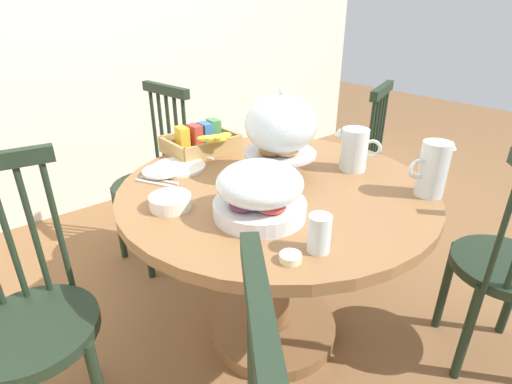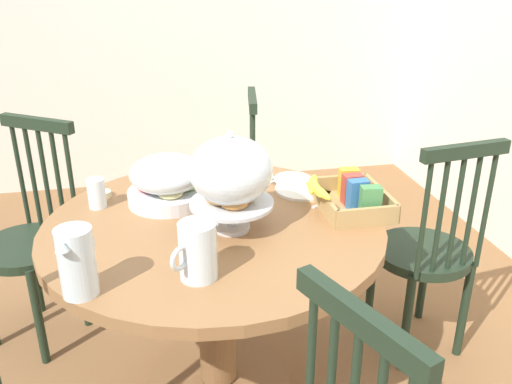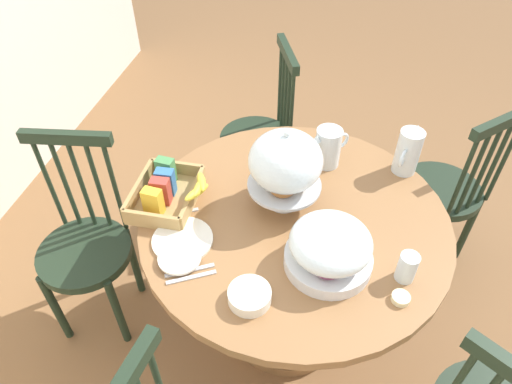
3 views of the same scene
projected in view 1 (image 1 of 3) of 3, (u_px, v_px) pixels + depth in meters
name	position (u px, v px, depth m)	size (l,w,h in m)	color
ground_plane	(300.00, 319.00, 1.89)	(10.00, 10.00, 0.00)	brown
wall_back	(109.00, 12.00, 2.59)	(4.80, 0.06, 2.60)	silver
dining_table	(275.00, 234.00, 1.59)	(1.18, 1.18, 0.74)	olive
windsor_chair_near_window	(509.00, 270.00, 1.49)	(0.47, 0.47, 0.97)	#1E2D1E
windsor_chair_by_cabinet	(347.00, 174.00, 2.31)	(0.43, 0.43, 0.97)	#1E2D1E
windsor_chair_facing_door	(154.00, 185.00, 2.18)	(0.40, 0.40, 0.97)	#1E2D1E
windsor_chair_far_side	(31.00, 325.00, 1.24)	(0.41, 0.41, 0.97)	#1E2D1E
pastry_stand_with_dome	(281.00, 128.00, 1.49)	(0.28, 0.28, 0.34)	silver
fruit_platter_covered	(260.00, 192.00, 1.25)	(0.30, 0.30, 0.18)	silver
orange_juice_pitcher	(432.00, 171.00, 1.38)	(0.18, 0.10, 0.20)	silver
milk_pitcher	(354.00, 151.00, 1.60)	(0.15, 0.16, 0.17)	silver
cereal_basket	(202.00, 141.00, 1.82)	(0.32, 0.30, 0.12)	tan
china_plate_large	(179.00, 167.00, 1.64)	(0.22, 0.22, 0.01)	white
china_plate_small	(161.00, 171.00, 1.57)	(0.15, 0.15, 0.01)	white
cereal_bowl	(170.00, 202.00, 1.32)	(0.14, 0.14, 0.04)	white
drinking_glass	(319.00, 234.00, 1.08)	(0.06, 0.06, 0.11)	silver
butter_dish	(290.00, 258.00, 1.05)	(0.06, 0.06, 0.02)	beige
table_knife	(159.00, 180.00, 1.53)	(0.17, 0.01, 0.01)	silver
dinner_fork	(155.00, 183.00, 1.50)	(0.17, 0.01, 0.01)	silver
soup_spoon	(196.00, 156.00, 1.76)	(0.17, 0.01, 0.01)	silver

